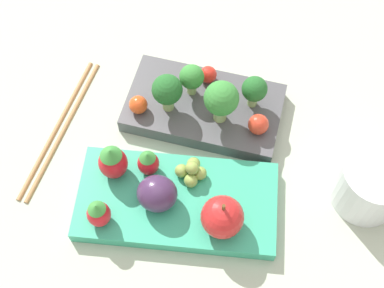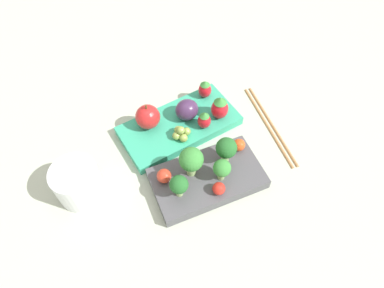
# 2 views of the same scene
# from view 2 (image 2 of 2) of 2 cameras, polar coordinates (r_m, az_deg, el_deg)

# --- Properties ---
(ground_plane) EXTENTS (4.00, 4.00, 0.00)m
(ground_plane) POSITION_cam_2_polar(r_m,az_deg,el_deg) (0.64, -0.36, -1.91)
(ground_plane) COLOR #ADB7A3
(bento_box_savoury) EXTENTS (0.20, 0.13, 0.02)m
(bento_box_savoury) POSITION_cam_2_polar(r_m,az_deg,el_deg) (0.60, 2.36, -5.85)
(bento_box_savoury) COLOR #4C4C51
(bento_box_savoury) RESTS_ON ground_plane
(bento_box_fruit) EXTENTS (0.23, 0.12, 0.02)m
(bento_box_fruit) POSITION_cam_2_polar(r_m,az_deg,el_deg) (0.67, -2.11, 3.08)
(bento_box_fruit) COLOR #33A87F
(bento_box_fruit) RESTS_ON ground_plane
(broccoli_floret_0) EXTENTS (0.04, 0.04, 0.06)m
(broccoli_floret_0) POSITION_cam_2_polar(r_m,az_deg,el_deg) (0.56, -0.12, -2.71)
(broccoli_floret_0) COLOR #93B770
(broccoli_floret_0) RESTS_ON bento_box_savoury
(broccoli_floret_1) EXTENTS (0.04, 0.04, 0.06)m
(broccoli_floret_1) POSITION_cam_2_polar(r_m,az_deg,el_deg) (0.58, 5.74, -0.77)
(broccoli_floret_1) COLOR #93B770
(broccoli_floret_1) RESTS_ON bento_box_savoury
(broccoli_floret_2) EXTENTS (0.03, 0.03, 0.05)m
(broccoli_floret_2) POSITION_cam_2_polar(r_m,az_deg,el_deg) (0.55, -2.19, -6.85)
(broccoli_floret_2) COLOR #93B770
(broccoli_floret_2) RESTS_ON bento_box_savoury
(broccoli_floret_3) EXTENTS (0.03, 0.03, 0.05)m
(broccoli_floret_3) POSITION_cam_2_polar(r_m,az_deg,el_deg) (0.57, 5.02, -4.11)
(broccoli_floret_3) COLOR #93B770
(broccoli_floret_3) RESTS_ON bento_box_savoury
(cherry_tomato_0) EXTENTS (0.03, 0.03, 0.03)m
(cherry_tomato_0) POSITION_cam_2_polar(r_m,az_deg,el_deg) (0.58, -4.68, -5.32)
(cherry_tomato_0) COLOR red
(cherry_tomato_0) RESTS_ON bento_box_savoury
(cherry_tomato_1) EXTENTS (0.02, 0.02, 0.02)m
(cherry_tomato_1) POSITION_cam_2_polar(r_m,az_deg,el_deg) (0.57, 4.29, -7.51)
(cherry_tomato_1) COLOR red
(cherry_tomato_1) RESTS_ON bento_box_savoury
(cherry_tomato_2) EXTENTS (0.02, 0.02, 0.02)m
(cherry_tomato_2) POSITION_cam_2_polar(r_m,az_deg,el_deg) (0.62, 7.83, -0.14)
(cherry_tomato_2) COLOR #DB4C1E
(cherry_tomato_2) RESTS_ON bento_box_savoury
(apple) EXTENTS (0.05, 0.05, 0.06)m
(apple) POSITION_cam_2_polar(r_m,az_deg,el_deg) (0.65, -7.39, 4.51)
(apple) COLOR red
(apple) RESTS_ON bento_box_fruit
(strawberry_0) EXTENTS (0.03, 0.03, 0.04)m
(strawberry_0) POSITION_cam_2_polar(r_m,az_deg,el_deg) (0.65, 2.06, 4.00)
(strawberry_0) COLOR red
(strawberry_0) RESTS_ON bento_box_fruit
(strawberry_1) EXTENTS (0.03, 0.03, 0.05)m
(strawberry_1) POSITION_cam_2_polar(r_m,az_deg,el_deg) (0.66, 4.65, 6.04)
(strawberry_1) COLOR red
(strawberry_1) RESTS_ON bento_box_fruit
(strawberry_2) EXTENTS (0.03, 0.03, 0.04)m
(strawberry_2) POSITION_cam_2_polar(r_m,az_deg,el_deg) (0.70, 2.16, 9.12)
(strawberry_2) COLOR red
(strawberry_2) RESTS_ON bento_box_fruit
(plum) EXTENTS (0.05, 0.04, 0.04)m
(plum) POSITION_cam_2_polar(r_m,az_deg,el_deg) (0.66, -0.86, 5.72)
(plum) COLOR #42284C
(plum) RESTS_ON bento_box_fruit
(grape_cluster) EXTENTS (0.04, 0.04, 0.03)m
(grape_cluster) POSITION_cam_2_polar(r_m,az_deg,el_deg) (0.64, -1.75, 1.86)
(grape_cluster) COLOR #8EA84C
(grape_cluster) RESTS_ON bento_box_fruit
(drinking_cup) EXTENTS (0.08, 0.08, 0.07)m
(drinking_cup) POSITION_cam_2_polar(r_m,az_deg,el_deg) (0.60, -18.52, -6.13)
(drinking_cup) COLOR silver
(drinking_cup) RESTS_ON ground_plane
(chopsticks_pair) EXTENTS (0.05, 0.21, 0.01)m
(chopsticks_pair) POSITION_cam_2_polar(r_m,az_deg,el_deg) (0.70, 12.84, 3.20)
(chopsticks_pair) COLOR #A37547
(chopsticks_pair) RESTS_ON ground_plane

